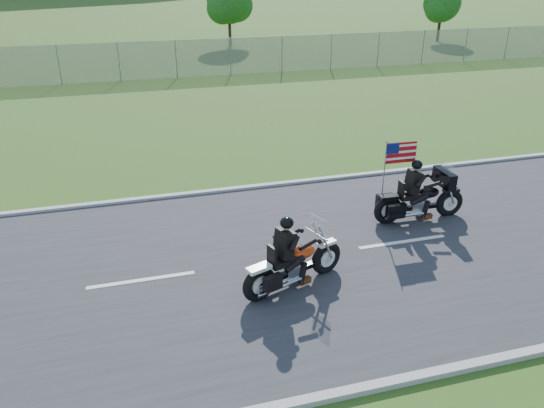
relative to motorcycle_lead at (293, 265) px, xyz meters
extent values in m
plane|color=#344F18|center=(-0.96, 1.01, -0.52)|extent=(420.00, 420.00, 0.00)
cube|color=#28282B|center=(-0.96, 1.01, -0.50)|extent=(120.00, 8.00, 0.04)
cube|color=#9E9B93|center=(-0.96, 5.06, -0.47)|extent=(120.00, 0.18, 0.12)
cube|color=#9E9B93|center=(-0.96, -3.04, -0.47)|extent=(120.00, 0.18, 0.12)
cube|color=gray|center=(-5.96, 21.01, 0.48)|extent=(60.00, 0.03, 2.00)
cylinder|color=#382316|center=(5.04, 31.01, 0.74)|extent=(0.22, 0.22, 2.52)
sphere|color=#124413|center=(5.04, 31.01, 2.63)|extent=(3.20, 3.20, 3.20)
sphere|color=#124413|center=(5.68, 31.49, 2.27)|extent=(2.40, 2.40, 2.40)
sphere|color=#124413|center=(4.48, 30.61, 2.18)|extent=(2.24, 2.24, 2.24)
cylinder|color=#382316|center=(21.04, 29.01, 0.60)|extent=(0.22, 0.22, 2.24)
sphere|color=#124413|center=(21.04, 29.01, 2.28)|extent=(2.80, 2.80, 2.80)
sphere|color=#124413|center=(21.60, 29.43, 1.96)|extent=(2.10, 2.10, 2.10)
sphere|color=#124413|center=(20.55, 28.66, 1.88)|extent=(1.96, 1.96, 1.96)
torus|color=black|center=(0.84, 0.30, -0.14)|extent=(0.76, 0.42, 0.74)
torus|color=black|center=(-0.76, -0.28, -0.14)|extent=(0.76, 0.42, 0.74)
ellipsoid|color=red|center=(0.25, 0.09, 0.22)|extent=(0.64, 0.49, 0.28)
cube|color=black|center=(-0.24, -0.09, 0.18)|extent=(0.62, 0.47, 0.12)
cube|color=black|center=(-0.20, -0.07, 0.57)|extent=(0.36, 0.46, 0.55)
sphere|color=black|center=(-0.15, -0.05, 1.00)|extent=(0.35, 0.35, 0.27)
cube|color=silver|center=(0.62, 0.23, 0.70)|extent=(0.19, 0.45, 0.40)
torus|color=black|center=(4.86, 2.00, -0.14)|extent=(0.75, 0.20, 0.75)
torus|color=black|center=(3.14, 2.03, -0.14)|extent=(0.75, 0.20, 0.75)
ellipsoid|color=black|center=(4.22, 2.01, 0.22)|extent=(0.57, 0.33, 0.28)
cube|color=black|center=(3.70, 2.02, 0.18)|extent=(0.56, 0.31, 0.12)
cube|color=black|center=(3.75, 2.02, 0.58)|extent=(0.25, 0.41, 0.55)
sphere|color=black|center=(3.80, 2.02, 1.01)|extent=(0.28, 0.28, 0.27)
cube|color=black|center=(4.60, 2.00, 0.58)|extent=(0.24, 0.81, 0.40)
cube|color=#B70C11|center=(3.45, 2.23, 1.28)|extent=(0.81, 0.04, 0.52)
camera|label=1|loc=(-2.84, -8.63, 5.65)|focal=35.00mm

